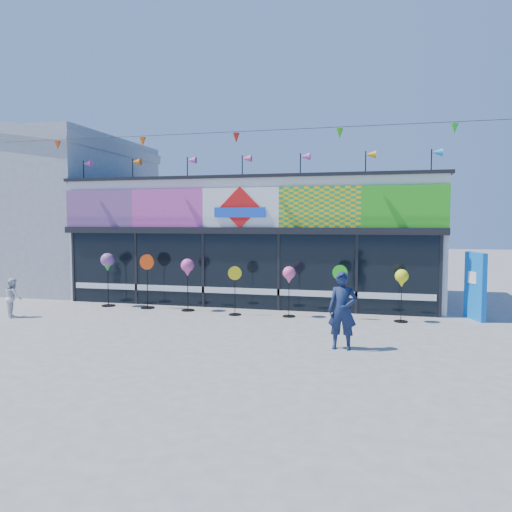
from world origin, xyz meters
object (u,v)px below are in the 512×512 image
(child, at_px, (13,297))
(spinner_0, at_px, (108,264))
(spinner_4, at_px, (289,276))
(spinner_5, at_px, (340,291))
(adult_man, at_px, (342,310))
(blue_sign, at_px, (475,286))
(spinner_2, at_px, (188,269))
(spinner_6, at_px, (402,280))
(spinner_1, at_px, (147,280))
(spinner_3, at_px, (235,289))

(child, bearing_deg, spinner_0, -86.95)
(spinner_4, height_order, spinner_5, spinner_5)
(spinner_5, bearing_deg, child, -168.07)
(adult_man, bearing_deg, child, 174.10)
(blue_sign, distance_m, spinner_4, 5.07)
(adult_man, distance_m, child, 9.34)
(adult_man, bearing_deg, spinner_2, 147.05)
(spinner_0, height_order, spinner_2, spinner_0)
(spinner_0, relative_size, spinner_6, 1.19)
(blue_sign, xyz_separation_m, spinner_6, (-1.96, -0.83, 0.21))
(adult_man, bearing_deg, spinner_1, 152.75)
(spinner_6, bearing_deg, spinner_1, 177.95)
(child, bearing_deg, spinner_5, -128.64)
(spinner_0, distance_m, spinner_3, 4.38)
(spinner_3, xyz_separation_m, spinner_4, (1.55, 0.12, 0.40))
(spinner_6, bearing_deg, spinner_5, -178.83)
(blue_sign, bearing_deg, spinner_5, 173.62)
(blue_sign, relative_size, spinner_1, 1.10)
(blue_sign, distance_m, spinner_5, 3.68)
(blue_sign, distance_m, spinner_1, 9.49)
(spinner_1, distance_m, adult_man, 7.14)
(spinner_2, height_order, spinner_4, spinner_2)
(spinner_2, xyz_separation_m, spinner_5, (4.53, -0.20, -0.46))
(blue_sign, xyz_separation_m, spinner_1, (-9.47, -0.56, -0.04))
(spinner_0, relative_size, adult_man, 1.03)
(spinner_6, bearing_deg, child, -169.68)
(spinner_2, xyz_separation_m, spinner_6, (6.15, -0.17, -0.12))
(spinner_0, distance_m, spinner_4, 5.88)
(spinner_1, height_order, spinner_2, spinner_1)
(spinner_5, height_order, adult_man, adult_man)
(spinner_3, distance_m, adult_man, 4.52)
(spinner_4, xyz_separation_m, spinner_5, (1.41, -0.01, -0.35))
(spinner_2, distance_m, adult_man, 5.94)
(spinner_6, xyz_separation_m, child, (-10.55, -1.92, -0.58))
(spinner_4, bearing_deg, spinner_5, -0.56)
(blue_sign, relative_size, spinner_2, 1.17)
(spinner_2, bearing_deg, spinner_0, 176.89)
(adult_man, bearing_deg, spinner_0, 157.11)
(spinner_1, height_order, spinner_3, spinner_1)
(spinner_4, bearing_deg, spinner_6, 0.36)
(spinner_5, height_order, child, spinner_5)
(blue_sign, distance_m, child, 12.81)
(spinner_0, bearing_deg, spinner_6, -2.05)
(spinner_3, bearing_deg, spinner_6, 1.74)
(spinner_1, bearing_deg, spinner_4, -3.68)
(spinner_5, bearing_deg, spinner_0, 177.23)
(blue_sign, relative_size, spinner_3, 1.31)
(spinner_6, bearing_deg, spinner_2, 178.42)
(blue_sign, bearing_deg, spinner_4, 169.73)
(spinner_4, height_order, spinner_6, spinner_4)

